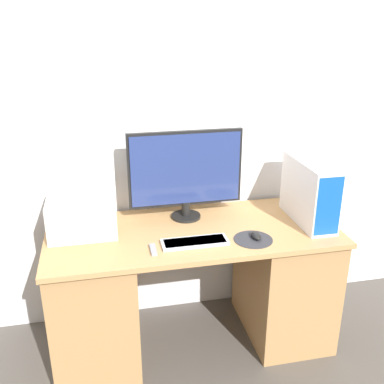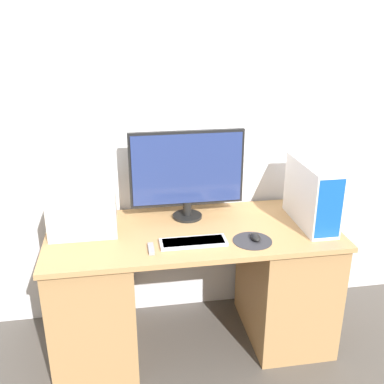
# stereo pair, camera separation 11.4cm
# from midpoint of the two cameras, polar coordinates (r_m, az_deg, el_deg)

# --- Properties ---
(ground_plane) EXTENTS (12.00, 12.00, 0.00)m
(ground_plane) POSITION_cam_midpoint_polar(r_m,az_deg,el_deg) (2.82, 2.69, -22.85)
(ground_plane) COLOR #4C4742
(wall_back) EXTENTS (6.40, 0.05, 2.70)m
(wall_back) POSITION_cam_midpoint_polar(r_m,az_deg,el_deg) (2.86, -0.10, 8.93)
(wall_back) COLOR silver
(wall_back) RESTS_ON ground_plane
(desk) EXTENTS (1.70, 0.73, 0.80)m
(desk) POSITION_cam_midpoint_polar(r_m,az_deg,el_deg) (2.84, 1.30, -11.81)
(desk) COLOR tan
(desk) RESTS_ON ground_plane
(monitor) EXTENTS (0.69, 0.18, 0.55)m
(monitor) POSITION_cam_midpoint_polar(r_m,az_deg,el_deg) (2.70, 0.58, 2.64)
(monitor) COLOR black
(monitor) RESTS_ON desk
(keyboard) EXTENTS (0.37, 0.12, 0.02)m
(keyboard) POSITION_cam_midpoint_polar(r_m,az_deg,el_deg) (2.49, 1.49, -6.38)
(keyboard) COLOR silver
(keyboard) RESTS_ON desk
(mousepad) EXTENTS (0.22, 0.22, 0.00)m
(mousepad) POSITION_cam_midpoint_polar(r_m,az_deg,el_deg) (2.55, 8.95, -6.15)
(mousepad) COLOR #2D2D33
(mousepad) RESTS_ON desk
(mouse) EXTENTS (0.05, 0.09, 0.03)m
(mouse) POSITION_cam_midpoint_polar(r_m,az_deg,el_deg) (2.56, 9.34, -5.68)
(mouse) COLOR black
(mouse) RESTS_ON mousepad
(computer_tower) EXTENTS (0.17, 0.48, 0.38)m
(computer_tower) POSITION_cam_midpoint_polar(r_m,az_deg,el_deg) (2.77, 16.16, -0.21)
(computer_tower) COLOR white
(computer_tower) RESTS_ON desk
(printer) EXTENTS (0.38, 0.33, 0.22)m
(printer) POSITION_cam_midpoint_polar(r_m,az_deg,el_deg) (2.67, -12.46, -2.59)
(printer) COLOR beige
(printer) RESTS_ON desk
(remote_control) EXTENTS (0.03, 0.12, 0.02)m
(remote_control) POSITION_cam_midpoint_polar(r_m,az_deg,el_deg) (2.44, -3.87, -7.22)
(remote_control) COLOR gray
(remote_control) RESTS_ON desk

